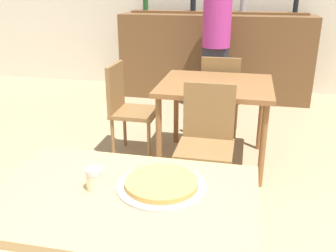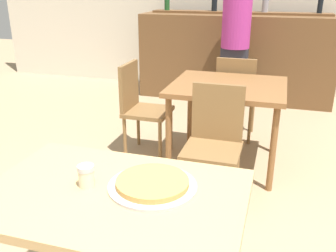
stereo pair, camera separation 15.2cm
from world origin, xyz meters
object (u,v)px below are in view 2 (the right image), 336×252
at_px(chair_far_side_left, 140,103).
at_px(pizza_tray, 152,184).
at_px(chair_far_side_front, 214,137).
at_px(cheese_shaker, 86,176).
at_px(chair_far_side_back, 236,93).
at_px(person_standing, 236,39).

bearing_deg(chair_far_side_left, pizza_tray, -157.28).
relative_size(chair_far_side_front, cheese_shaker, 8.93).
bearing_deg(chair_far_side_left, chair_far_side_back, -53.25).
xyz_separation_m(chair_far_side_back, chair_far_side_left, (-0.81, -0.60, 0.00)).
height_order(cheese_shaker, person_standing, person_standing).
bearing_deg(cheese_shaker, chair_far_side_front, 74.89).
distance_m(cheese_shaker, person_standing, 3.37).
distance_m(chair_far_side_front, chair_far_side_left, 1.01).
xyz_separation_m(chair_far_side_back, pizza_tray, (-0.06, -2.37, 0.25)).
distance_m(chair_far_side_front, person_standing, 2.16).
height_order(chair_far_side_front, pizza_tray, chair_far_side_front).
height_order(chair_far_side_left, pizza_tray, chair_far_side_left).
distance_m(chair_far_side_left, pizza_tray, 1.94).
relative_size(chair_far_side_back, chair_far_side_left, 1.00).
bearing_deg(person_standing, chair_far_side_left, -113.50).
height_order(chair_far_side_back, person_standing, person_standing).
bearing_deg(person_standing, pizza_tray, -88.57).
distance_m(pizza_tray, person_standing, 3.29).
bearing_deg(cheese_shaker, chair_far_side_back, 82.19).
xyz_separation_m(chair_far_side_front, chair_far_side_back, (0.00, 1.20, 0.00)).
distance_m(chair_far_side_back, chair_far_side_left, 1.01).
height_order(chair_far_side_back, chair_far_side_left, same).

